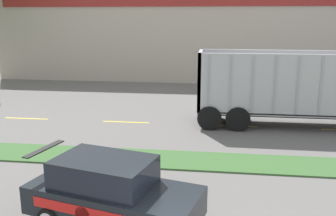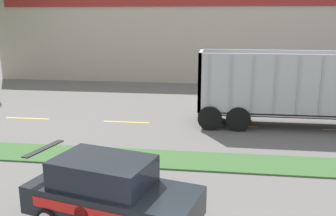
% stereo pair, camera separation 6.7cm
% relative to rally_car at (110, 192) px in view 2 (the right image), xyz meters
% --- Properties ---
extents(grass_verge, '(120.00, 1.85, 0.06)m').
position_rel_rally_car_xyz_m(grass_verge, '(1.93, 4.56, -0.86)').
color(grass_verge, '#3D6633').
rests_on(grass_verge, ground_plane).
extents(centre_line_3, '(2.40, 0.14, 0.01)m').
position_rel_rally_car_xyz_m(centre_line_3, '(-7.35, 9.48, -0.88)').
color(centre_line_3, yellow).
rests_on(centre_line_3, ground_plane).
extents(centre_line_4, '(2.40, 0.14, 0.01)m').
position_rel_rally_car_xyz_m(centre_line_4, '(-1.95, 9.48, -0.88)').
color(centre_line_4, yellow).
rests_on(centre_line_4, ground_plane).
extents(centre_line_5, '(2.40, 0.14, 0.01)m').
position_rel_rally_car_xyz_m(centre_line_5, '(3.45, 9.48, -0.88)').
color(centre_line_5, yellow).
rests_on(centre_line_5, ground_plane).
extents(rally_car, '(4.73, 2.87, 1.79)m').
position_rel_rally_car_xyz_m(rally_car, '(0.00, 0.00, 0.00)').
color(rally_car, black).
rests_on(rally_car, ground_plane).
extents(traffic_cone, '(0.49, 0.49, 0.50)m').
position_rel_rally_car_xyz_m(traffic_cone, '(0.85, 1.83, -0.64)').
color(traffic_cone, black).
rests_on(traffic_cone, ground_plane).
extents(store_building_backdrop, '(36.20, 12.10, 6.89)m').
position_rel_rally_car_xyz_m(store_building_backdrop, '(2.11, 27.47, 2.56)').
color(store_building_backdrop, '#BCB29E').
rests_on(store_building_backdrop, ground_plane).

